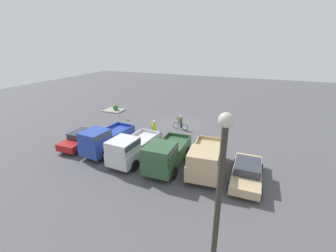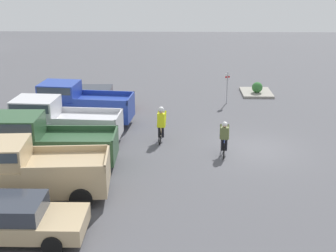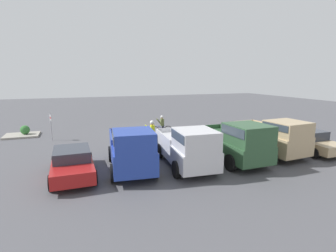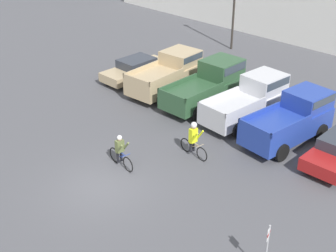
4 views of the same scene
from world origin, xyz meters
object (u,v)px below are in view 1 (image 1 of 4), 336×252
pickup_truck_0 (206,159)px  sedan_1 (82,138)px  cyclist_0 (154,128)px  shrub (115,108)px  cyclist_1 (181,122)px  sedan_0 (247,172)px  fire_lane_sign (119,108)px  pickup_truck_3 (105,139)px  pickup_truck_2 (132,148)px  pickup_truck_1 (166,154)px  lamppost (216,220)px

pickup_truck_0 → sedan_1: (11.23, -0.43, -0.45)m
cyclist_0 → shrub: bearing=-35.1°
cyclist_0 → cyclist_1: 3.40m
sedan_0 → fire_lane_sign: (15.44, -8.32, 0.55)m
pickup_truck_3 → cyclist_1: pickup_truck_3 is taller
pickup_truck_3 → sedan_0: bearing=-179.8°
fire_lane_sign → pickup_truck_0: bearing=146.3°
pickup_truck_2 → shrub: pickup_truck_2 is taller
sedan_0 → fire_lane_sign: size_ratio=2.36×
pickup_truck_1 → fire_lane_sign: bearing=-41.9°
pickup_truck_1 → pickup_truck_3: 5.67m
pickup_truck_3 → cyclist_1: bearing=-118.6°
sedan_0 → pickup_truck_1: size_ratio=0.90×
pickup_truck_1 → lamppost: size_ratio=0.73×
pickup_truck_2 → sedan_1: (5.57, -0.83, -0.45)m
sedan_0 → cyclist_1: size_ratio=2.69×
pickup_truck_3 → sedan_1: (2.76, -0.34, -0.48)m
pickup_truck_2 → sedan_0: bearing=-176.5°
sedan_1 → cyclist_1: bearing=-133.9°
pickup_truck_1 → pickup_truck_2: size_ratio=1.02×
sedan_1 → lamppost: lamppost is taller
sedan_0 → fire_lane_sign: fire_lane_sign is taller
pickup_truck_3 → pickup_truck_1: bearing=175.0°
cyclist_0 → cyclist_1: cyclist_0 is taller
pickup_truck_3 → shrub: (6.29, -10.59, -0.68)m
sedan_1 → fire_lane_sign: 8.16m
cyclist_0 → sedan_0: bearing=153.3°
pickup_truck_3 → lamppost: size_ratio=0.70×
pickup_truck_0 → pickup_truck_2: (5.66, 0.40, -0.01)m
pickup_truck_2 → lamppost: size_ratio=0.72×
cyclist_1 → pickup_truck_3: bearing=61.4°
cyclist_0 → cyclist_1: bearing=-119.8°
pickup_truck_3 → lamppost: bearing=139.9°
pickup_truck_1 → sedan_1: 8.46m
pickup_truck_1 → fire_lane_sign: pickup_truck_1 is taller
shrub → fire_lane_sign: bearing=133.1°
pickup_truck_1 → sedan_0: bearing=-174.6°
cyclist_0 → shrub: 10.60m
sedan_1 → cyclist_1: 9.84m
cyclist_0 → pickup_truck_1: bearing=123.3°
sedan_0 → lamppost: lamppost is taller
fire_lane_sign → shrub: (2.09, -2.23, -0.73)m
sedan_0 → pickup_truck_2: 8.46m
sedan_1 → pickup_truck_3: bearing=173.0°
sedan_0 → pickup_truck_2: bearing=3.5°
pickup_truck_0 → sedan_1: pickup_truck_0 is taller
sedan_0 → pickup_truck_1: pickup_truck_1 is taller
pickup_truck_1 → pickup_truck_3: size_ratio=1.04×
sedan_1 → lamppost: size_ratio=0.61×
fire_lane_sign → shrub: fire_lane_sign is taller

